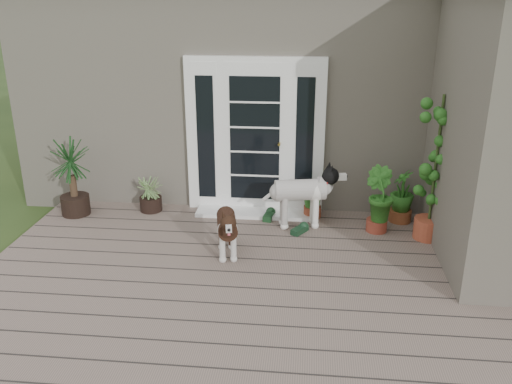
# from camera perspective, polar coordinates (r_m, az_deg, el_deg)

# --- Properties ---
(deck) EXTENTS (6.20, 4.60, 0.12)m
(deck) POSITION_cam_1_polar(r_m,az_deg,el_deg) (5.83, -0.38, -10.63)
(deck) COLOR #6B5B4C
(deck) RESTS_ON ground
(house_main) EXTENTS (7.40, 4.00, 3.10)m
(house_main) POSITION_cam_1_polar(r_m,az_deg,el_deg) (9.35, 2.46, 11.15)
(house_main) COLOR #665E54
(house_main) RESTS_ON ground
(door_unit) EXTENTS (1.90, 0.14, 2.15)m
(door_unit) POSITION_cam_1_polar(r_m,az_deg,el_deg) (7.44, -0.10, 5.90)
(door_unit) COLOR white
(door_unit) RESTS_ON deck
(door_step) EXTENTS (1.60, 0.40, 0.05)m
(door_step) POSITION_cam_1_polar(r_m,az_deg,el_deg) (7.59, -0.25, -2.18)
(door_step) COLOR white
(door_step) RESTS_ON deck
(brindle_dog) EXTENTS (0.45, 0.77, 0.60)m
(brindle_dog) POSITION_cam_1_polar(r_m,az_deg,el_deg) (6.34, -3.08, -4.25)
(brindle_dog) COLOR #3B2115
(brindle_dog) RESTS_ON deck
(white_dog) EXTENTS (0.95, 0.55, 0.74)m
(white_dog) POSITION_cam_1_polar(r_m,az_deg,el_deg) (7.11, 4.66, -0.83)
(white_dog) COLOR white
(white_dog) RESTS_ON deck
(spider_plant) EXTENTS (0.56, 0.56, 0.55)m
(spider_plant) POSITION_cam_1_polar(r_m,az_deg,el_deg) (7.77, -11.13, -0.03)
(spider_plant) COLOR #8CA062
(spider_plant) RESTS_ON deck
(yucca) EXTENTS (0.89, 0.89, 1.08)m
(yucca) POSITION_cam_1_polar(r_m,az_deg,el_deg) (7.83, -18.86, 1.44)
(yucca) COLOR black
(yucca) RESTS_ON deck
(herb_a) EXTENTS (0.59, 0.59, 0.53)m
(herb_a) POSITION_cam_1_polar(r_m,az_deg,el_deg) (7.45, 6.02, -0.74)
(herb_a) COLOR #1B5E21
(herb_a) RESTS_ON deck
(herb_b) EXTENTS (0.60, 0.60, 0.64)m
(herb_b) POSITION_cam_1_polar(r_m,az_deg,el_deg) (7.13, 12.77, -1.66)
(herb_b) COLOR #215A19
(herb_b) RESTS_ON deck
(herb_c) EXTENTS (0.41, 0.41, 0.58)m
(herb_c) POSITION_cam_1_polar(r_m,az_deg,el_deg) (7.53, 15.13, -0.91)
(herb_c) COLOR #28621C
(herb_c) RESTS_ON deck
(sapling) EXTENTS (0.66, 0.66, 1.90)m
(sapling) POSITION_cam_1_polar(r_m,az_deg,el_deg) (6.89, 18.44, 2.52)
(sapling) COLOR #1B601C
(sapling) RESTS_ON deck
(clog_left) EXTENTS (0.21, 0.36, 0.10)m
(clog_left) POSITION_cam_1_polar(r_m,az_deg,el_deg) (7.44, 1.39, -2.45)
(clog_left) COLOR #16371B
(clog_left) RESTS_ON deck
(clog_right) EXTENTS (0.30, 0.35, 0.10)m
(clog_right) POSITION_cam_1_polar(r_m,az_deg,el_deg) (7.04, 4.65, -3.94)
(clog_right) COLOR #13311C
(clog_right) RESTS_ON deck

